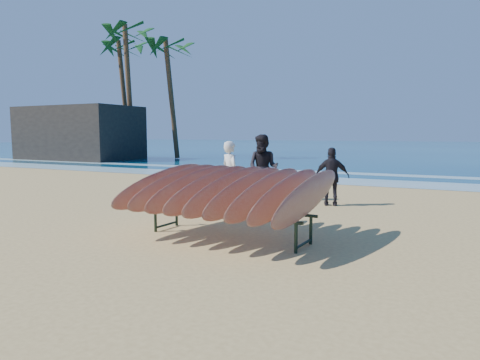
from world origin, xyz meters
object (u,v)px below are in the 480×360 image
at_px(person_white, 230,174).
at_px(person_dark_a, 263,168).
at_px(palm_right, 123,51).
at_px(surfboard_rack, 228,190).
at_px(palm_left, 127,36).
at_px(person_dark_b, 332,177).
at_px(palm_mid, 171,50).
at_px(building, 79,133).

xyz_separation_m(person_white, person_dark_a, (0.45, 1.13, 0.09)).
bearing_deg(person_white, palm_right, -11.53).
distance_m(surfboard_rack, palm_left, 26.29).
distance_m(person_dark_b, palm_mid, 23.29).
xyz_separation_m(person_white, person_dark_b, (2.38, 1.24, -0.08)).
bearing_deg(palm_mid, palm_right, 168.00).
bearing_deg(person_dark_b, person_dark_a, -11.78).
xyz_separation_m(person_dark_a, palm_left, (-16.48, 13.62, 7.92)).
relative_size(surfboard_rack, person_dark_a, 1.79).
bearing_deg(person_dark_b, palm_right, -52.51).
bearing_deg(palm_mid, person_dark_b, -43.84).
bearing_deg(palm_mid, palm_left, -143.01).
bearing_deg(palm_right, palm_left, -44.11).
bearing_deg(building, palm_right, 84.85).
relative_size(surfboard_rack, building, 0.39).
bearing_deg(person_dark_a, person_dark_b, 1.58).
relative_size(person_dark_a, palm_right, 0.20).
distance_m(person_white, person_dark_a, 1.22).
height_order(person_white, person_dark_a, person_dark_a).
relative_size(surfboard_rack, palm_right, 0.36).
bearing_deg(person_dark_b, building, -43.73).
distance_m(person_white, building, 23.63).
distance_m(surfboard_rack, building, 26.71).
bearing_deg(palm_left, person_white, -42.63).
xyz_separation_m(person_white, palm_left, (-16.02, 14.75, 8.00)).
bearing_deg(palm_mid, building, -150.75).
relative_size(person_white, palm_mid, 0.19).
height_order(person_dark_a, palm_right, palm_right).
xyz_separation_m(person_dark_b, building, (-21.91, 12.02, 1.14)).
bearing_deg(surfboard_rack, building, 146.46).
height_order(person_white, palm_left, palm_left).
distance_m(surfboard_rack, palm_right, 30.37).
xyz_separation_m(person_dark_b, palm_left, (-18.41, 13.51, 8.09)).
bearing_deg(building, palm_mid, 29.25).
distance_m(palm_mid, palm_right, 5.69).
height_order(person_dark_a, person_dark_b, person_dark_a).
bearing_deg(building, surfboard_rack, -37.76).
bearing_deg(building, person_white, -34.17).
xyz_separation_m(palm_left, palm_mid, (2.43, 1.83, -0.88)).
height_order(person_white, palm_right, palm_right).
height_order(person_dark_a, palm_mid, palm_mid).
distance_m(palm_left, palm_right, 4.33).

